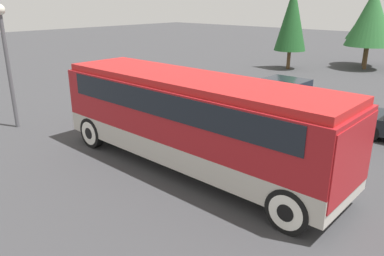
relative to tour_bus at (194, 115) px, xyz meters
name	(u,v)px	position (x,y,z in m)	size (l,w,h in m)	color
ground_plane	(192,167)	(-0.10, 0.00, -1.81)	(120.00, 120.00, 0.00)	#38383A
tour_bus	(194,115)	(0.00, 0.00, 0.00)	(10.00, 2.66, 2.98)	#B7B2A8
parked_car_near	(288,92)	(-1.57, 8.91, -1.13)	(4.12, 1.91, 1.36)	navy
parked_car_mid	(249,98)	(-2.32, 6.49, -1.10)	(4.01, 1.81, 1.42)	#BCBCC1
lamp_post	(5,48)	(-8.42, -2.05, 1.56)	(0.44, 0.44, 5.04)	#515156
tree_left	(292,18)	(-6.93, 18.83, 2.05)	(2.42, 2.42, 6.31)	brown
tree_center	(370,19)	(-3.00, 24.38, 1.92)	(3.40, 3.40, 5.32)	brown
tree_right	(372,17)	(-2.38, 22.76, 2.13)	(3.56, 3.56, 6.09)	brown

